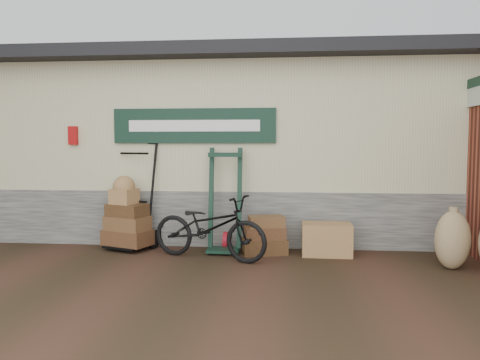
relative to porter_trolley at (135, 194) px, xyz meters
name	(u,v)px	position (x,y,z in m)	size (l,w,h in m)	color
ground	(203,262)	(1.25, -0.85, -0.86)	(80.00, 80.00, 0.00)	black
station_building	(226,146)	(1.24, 1.89, 0.75)	(14.40, 4.10, 3.20)	#4C4C47
porter_trolley	(135,194)	(0.00, 0.00, 0.00)	(0.86, 0.65, 1.73)	black
green_barrow	(225,200)	(1.47, -0.15, -0.07)	(0.58, 0.49, 1.60)	black
suitcase_stack	(264,235)	(2.09, -0.24, -0.57)	(0.66, 0.41, 0.58)	#382311
wicker_hamper	(327,239)	(3.02, -0.23, -0.63)	(0.73, 0.48, 0.48)	brown
bicycle	(209,223)	(1.31, -0.66, -0.34)	(1.79, 0.62, 1.04)	black
burlap_sack_left	(453,240)	(4.61, -0.88, -0.47)	(0.49, 0.41, 0.78)	olive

